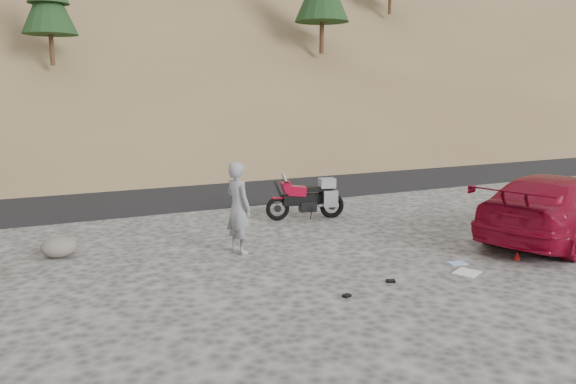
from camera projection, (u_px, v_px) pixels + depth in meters
name	position (u px, v px, depth m)	size (l,w,h in m)	color
ground	(333.00, 259.00, 10.94)	(140.00, 140.00, 0.00)	#403D3B
road	(199.00, 189.00, 18.93)	(120.00, 7.00, 0.05)	black
motorcycle	(309.00, 199.00, 14.35)	(2.06, 0.83, 1.24)	black
man	(239.00, 252.00, 11.43)	(0.68, 0.44, 1.86)	gray
red_car	(556.00, 240.00, 12.40)	(2.03, 5.00, 1.45)	maroon
small_rock	(59.00, 247.00, 11.05)	(0.82, 0.77, 0.42)	#534E47
gear_white_cloth	(467.00, 272.00, 10.11)	(0.45, 0.40, 0.01)	white
gear_funnel	(517.00, 255.00, 10.90)	(0.13, 0.13, 0.17)	#AA0E0B
gear_glove_a	(391.00, 281.00, 9.61)	(0.15, 0.11, 0.04)	black
gear_glove_b	(347.00, 296.00, 8.92)	(0.12, 0.09, 0.04)	black
gear_blue_cloth	(458.00, 263.00, 10.67)	(0.33, 0.24, 0.01)	#99B7ED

